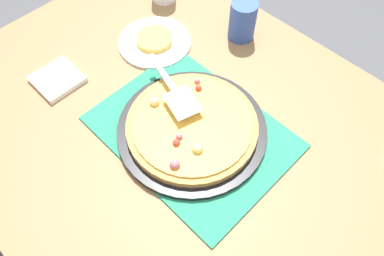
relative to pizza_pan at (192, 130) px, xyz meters
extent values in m
plane|color=#4C4C51|center=(0.00, 0.00, -0.76)|extent=(8.00, 8.00, 0.00)
cube|color=olive|center=(0.00, 0.00, -0.03)|extent=(1.40, 1.00, 0.03)
cube|color=olive|center=(-0.64, 0.44, -0.40)|extent=(0.07, 0.07, 0.72)
cube|color=#237F5B|center=(0.00, 0.00, -0.01)|extent=(0.48, 0.36, 0.01)
cylinder|color=black|center=(0.00, 0.00, 0.00)|extent=(0.38, 0.38, 0.01)
cylinder|color=#B78442|center=(0.00, 0.00, 0.02)|extent=(0.33, 0.33, 0.02)
cylinder|color=gold|center=(0.00, 0.00, 0.03)|extent=(0.30, 0.30, 0.01)
sphere|color=#E5CC7F|center=(0.06, -0.05, 0.04)|extent=(0.03, 0.03, 0.03)
sphere|color=red|center=(0.02, -0.07, 0.04)|extent=(0.02, 0.02, 0.02)
sphere|color=red|center=(-0.06, 0.09, 0.04)|extent=(0.02, 0.02, 0.02)
sphere|color=#B76675|center=(-0.08, 0.10, 0.04)|extent=(0.02, 0.02, 0.02)
sphere|color=#B76675|center=(0.06, -0.11, 0.04)|extent=(0.02, 0.02, 0.02)
sphere|color=#B76675|center=(0.01, -0.05, 0.04)|extent=(0.02, 0.02, 0.02)
sphere|color=#338433|center=(-0.09, 0.03, 0.04)|extent=(0.02, 0.02, 0.02)
sphere|color=#E5CC7F|center=(-0.11, -0.03, 0.04)|extent=(0.03, 0.03, 0.03)
cylinder|color=white|center=(-0.31, 0.15, -0.01)|extent=(0.22, 0.22, 0.01)
cylinder|color=#EAB747|center=(-0.31, 0.15, 0.01)|extent=(0.11, 0.11, 0.02)
cylinder|color=#3351AD|center=(-0.15, 0.36, 0.05)|extent=(0.08, 0.08, 0.12)
cube|color=silver|center=(-0.05, 0.01, 0.05)|extent=(0.11, 0.09, 0.00)
cube|color=#B2B2B7|center=(-0.16, 0.05, 0.05)|extent=(0.14, 0.06, 0.01)
cube|color=white|center=(-0.39, -0.15, -0.01)|extent=(0.12, 0.12, 0.02)
camera|label=1|loc=(0.36, -0.36, 0.79)|focal=34.72mm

